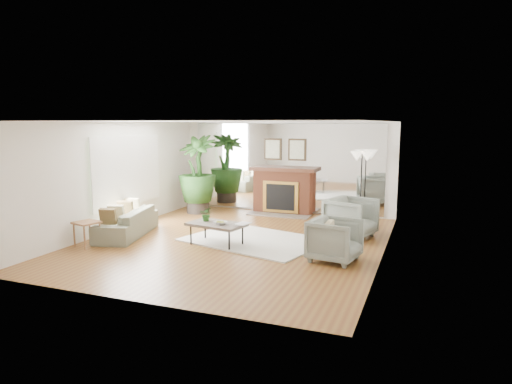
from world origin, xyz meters
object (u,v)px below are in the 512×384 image
at_px(fireplace, 283,190).
at_px(coffee_table, 216,225).
at_px(side_table, 87,226).
at_px(potted_ficus, 197,172).
at_px(armchair_front, 335,240).
at_px(sofa, 127,223).
at_px(floor_lamp, 362,162).
at_px(armchair_back, 351,217).

bearing_deg(fireplace, coffee_table, -93.84).
distance_m(side_table, potted_ficus, 3.99).
distance_m(fireplace, armchair_front, 4.46).
relative_size(sofa, side_table, 3.63).
bearing_deg(floor_lamp, armchair_front, -88.77).
xyz_separation_m(sofa, floor_lamp, (4.59, 3.44, 1.22)).
xyz_separation_m(fireplace, sofa, (-2.45, -3.64, -0.37)).
relative_size(armchair_back, armchair_front, 1.12).
distance_m(side_table, floor_lamp, 6.64).
relative_size(fireplace, armchair_front, 2.42).
bearing_deg(potted_ficus, sofa, -94.62).
relative_size(coffee_table, side_table, 2.28).
distance_m(coffee_table, side_table, 2.61).
xyz_separation_m(sofa, potted_ficus, (0.23, 2.88, 0.86)).
xyz_separation_m(fireplace, floor_lamp, (2.14, -0.20, 0.85)).
bearing_deg(sofa, side_table, -25.32).
height_order(coffee_table, floor_lamp, floor_lamp).
xyz_separation_m(armchair_back, armchair_front, (0.02, -1.86, -0.05)).
bearing_deg(side_table, potted_ficus, 83.67).
height_order(side_table, floor_lamp, floor_lamp).
bearing_deg(side_table, armchair_back, 28.80).
relative_size(coffee_table, floor_lamp, 0.71).
xyz_separation_m(armchair_back, potted_ficus, (-4.41, 1.24, 0.71)).
bearing_deg(armchair_front, potted_ficus, 64.78).
bearing_deg(armchair_front, armchair_back, 10.36).
height_order(armchair_back, floor_lamp, floor_lamp).
xyz_separation_m(coffee_table, armchair_front, (2.46, -0.21, -0.03)).
xyz_separation_m(fireplace, potted_ficus, (-2.22, -0.77, 0.49)).
xyz_separation_m(fireplace, armchair_front, (2.22, -3.87, -0.27)).
xyz_separation_m(armchair_back, floor_lamp, (-0.06, 1.80, 1.07)).
bearing_deg(armchair_front, fireplace, 39.58).
distance_m(fireplace, side_table, 5.37).
xyz_separation_m(coffee_table, sofa, (-2.20, 0.01, -0.13)).
bearing_deg(fireplace, sofa, -123.92).
xyz_separation_m(armchair_front, side_table, (-4.87, -0.80, 0.04)).
distance_m(armchair_front, side_table, 4.93).
bearing_deg(sofa, coffee_table, 75.47).
relative_size(fireplace, coffee_table, 1.64).
bearing_deg(floor_lamp, side_table, -137.01).
bearing_deg(sofa, potted_ficus, 161.14).
bearing_deg(floor_lamp, sofa, -143.12).
distance_m(fireplace, floor_lamp, 2.31).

